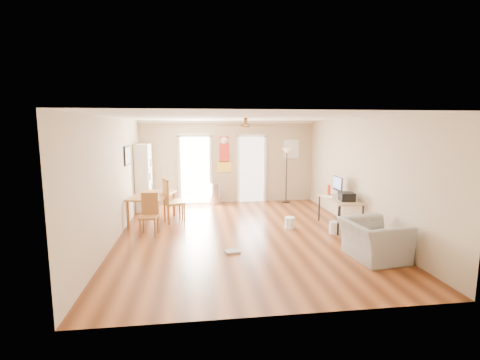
{
  "coord_description": "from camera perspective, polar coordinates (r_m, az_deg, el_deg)",
  "views": [
    {
      "loc": [
        -1.07,
        -7.59,
        2.39
      ],
      "look_at": [
        0.0,
        0.6,
        1.15
      ],
      "focal_mm": 26.25,
      "sensor_mm": 36.0,
      "label": 1
    }
  ],
  "objects": [
    {
      "name": "wastebasket_b",
      "position": [
        8.32,
        15.08,
        -7.47
      ],
      "size": [
        0.28,
        0.28,
        0.27
      ],
      "primitive_type": "cylinder",
      "rotation": [
        0.0,
        0.0,
        -0.19
      ],
      "color": "silver",
      "rests_on": "floor"
    },
    {
      "name": "orange_bottle",
      "position": [
        9.17,
        14.24,
        -1.57
      ],
      "size": [
        0.1,
        0.1,
        0.26
      ],
      "primitive_type": "cylinder",
      "rotation": [
        0.0,
        0.0,
        0.19
      ],
      "color": "#F33B15",
      "rests_on": "computer_desk"
    },
    {
      "name": "trash_can",
      "position": [
        11.05,
        -4.05,
        -2.26
      ],
      "size": [
        0.35,
        0.35,
        0.65
      ],
      "primitive_type": "cylinder",
      "rotation": [
        0.0,
        0.0,
        -0.17
      ],
      "color": "#B5B5B7",
      "rests_on": "floor"
    },
    {
      "name": "ceiling_fan",
      "position": [
        7.37,
        0.92,
        8.84
      ],
      "size": [
        1.24,
        1.24,
        0.2
      ],
      "primitive_type": null,
      "color": "#593819",
      "rests_on": "ceiling"
    },
    {
      "name": "floor_cloth",
      "position": [
        6.9,
        -1.24,
        -11.56
      ],
      "size": [
        0.3,
        0.25,
        0.04
      ],
      "primitive_type": "cube",
      "rotation": [
        0.0,
        0.0,
        0.15
      ],
      "color": "#9B9B96",
      "rests_on": "floor"
    },
    {
      "name": "framed_poster",
      "position": [
        9.17,
        -17.86,
        3.81
      ],
      "size": [
        0.04,
        0.66,
        0.48
      ],
      "primitive_type": "cube",
      "color": "black",
      "rests_on": "wall_left"
    },
    {
      "name": "wall_right",
      "position": [
        8.57,
        19.1,
        0.76
      ],
      "size": [
        0.04,
        7.0,
        2.6
      ],
      "primitive_type": null,
      "color": "beige",
      "rests_on": "floor"
    },
    {
      "name": "dining_chair_right_b",
      "position": [
        9.06,
        -10.66,
        -3.28
      ],
      "size": [
        0.59,
        0.59,
        1.12
      ],
      "primitive_type": null,
      "rotation": [
        0.0,
        0.0,
        1.9
      ],
      "color": "#A87536",
      "rests_on": "floor"
    },
    {
      "name": "crown_molding",
      "position": [
        7.67,
        0.59,
        9.8
      ],
      "size": [
        5.5,
        7.0,
        0.08
      ],
      "primitive_type": null,
      "color": "white",
      "rests_on": "wall_back"
    },
    {
      "name": "torchiere_lamp",
      "position": [
        11.26,
        7.55,
        0.71
      ],
      "size": [
        0.4,
        0.4,
        1.74
      ],
      "primitive_type": null,
      "rotation": [
        0.0,
        0.0,
        -0.25
      ],
      "color": "black",
      "rests_on": "floor"
    },
    {
      "name": "imac",
      "position": [
        9.09,
        15.59,
        -0.99
      ],
      "size": [
        0.23,
        0.52,
        0.48
      ],
      "primitive_type": null,
      "rotation": [
        0.0,
        0.0,
        -0.31
      ],
      "color": "black",
      "rests_on": "computer_desk"
    },
    {
      "name": "printer",
      "position": [
        8.58,
        16.96,
        -2.59
      ],
      "size": [
        0.37,
        0.41,
        0.19
      ],
      "primitive_type": "cube",
      "rotation": [
        0.0,
        0.0,
        -0.14
      ],
      "color": "black",
      "rests_on": "computer_desk"
    },
    {
      "name": "wall_left",
      "position": [
        7.85,
        -19.72,
        0.05
      ],
      "size": [
        0.04,
        7.0,
        2.6
      ],
      "primitive_type": null,
      "color": "beige",
      "rests_on": "floor"
    },
    {
      "name": "armchair",
      "position": [
        6.94,
        20.88,
        -9.11
      ],
      "size": [
        1.06,
        1.18,
        0.71
      ],
      "primitive_type": "imported",
      "rotation": [
        0.0,
        0.0,
        1.68
      ],
      "color": "gray",
      "rests_on": "floor"
    },
    {
      "name": "floor",
      "position": [
        8.03,
        0.56,
        -8.78
      ],
      "size": [
        7.0,
        7.0,
        0.0
      ],
      "primitive_type": "plane",
      "color": "brown",
      "rests_on": "ground"
    },
    {
      "name": "ac_grille",
      "position": [
        11.52,
        8.32,
        5.01
      ],
      "size": [
        0.5,
        0.04,
        0.6
      ],
      "primitive_type": "cube",
      "color": "white",
      "rests_on": "wall_back"
    },
    {
      "name": "ceiling",
      "position": [
        7.67,
        0.59,
        10.1
      ],
      "size": [
        5.5,
        7.0,
        0.0
      ],
      "primitive_type": null,
      "color": "silver",
      "rests_on": "floor"
    },
    {
      "name": "computer_desk",
      "position": [
        8.82,
        15.86,
        -5.19
      ],
      "size": [
        0.65,
        1.3,
        0.69
      ],
      "primitive_type": null,
      "color": "tan",
      "rests_on": "floor"
    },
    {
      "name": "wastebasket_a",
      "position": [
        8.51,
        8.09,
        -6.9
      ],
      "size": [
        0.3,
        0.3,
        0.27
      ],
      "primitive_type": "cylinder",
      "rotation": [
        0.0,
        0.0,
        0.33
      ],
      "color": "white",
      "rests_on": "floor"
    },
    {
      "name": "dining_table",
      "position": [
        9.2,
        -14.04,
        -4.5
      ],
      "size": [
        1.16,
        1.58,
        0.71
      ],
      "primitive_type": null,
      "rotation": [
        0.0,
        0.0,
        -0.23
      ],
      "color": "#A16E34",
      "rests_on": "floor"
    },
    {
      "name": "dining_chair_right_a",
      "position": [
        9.44,
        -10.53,
        -3.01
      ],
      "size": [
        0.45,
        0.45,
        1.05
      ],
      "primitive_type": null,
      "rotation": [
        0.0,
        0.0,
        1.62
      ],
      "color": "olive",
      "rests_on": "floor"
    },
    {
      "name": "bookshelf",
      "position": [
        10.56,
        -15.37,
        0.44
      ],
      "size": [
        0.49,
        0.9,
        1.92
      ],
      "primitive_type": null,
      "rotation": [
        0.0,
        0.0,
        0.12
      ],
      "color": "silver",
      "rests_on": "floor"
    },
    {
      "name": "wall_decal",
      "position": [
        11.14,
        -2.57,
        4.21
      ],
      "size": [
        0.46,
        0.03,
        1.1
      ],
      "primitive_type": "cube",
      "color": "red",
      "rests_on": "wall_back"
    },
    {
      "name": "wall_back",
      "position": [
        11.2,
        -1.93,
        2.95
      ],
      "size": [
        5.5,
        0.04,
        2.6
      ],
      "primitive_type": null,
      "color": "beige",
      "rests_on": "floor"
    },
    {
      "name": "bathroom_doorway",
      "position": [
        11.31,
        1.87,
        1.73
      ],
      "size": [
        0.8,
        0.1,
        2.1
      ],
      "primitive_type": null,
      "color": "white",
      "rests_on": "wall_back"
    },
    {
      "name": "dining_chair_near",
      "position": [
        8.1,
        -14.63,
        -5.51
      ],
      "size": [
        0.41,
        0.41,
        0.92
      ],
      "primitive_type": null,
      "rotation": [
        0.0,
        0.0,
        -0.08
      ],
      "color": "#995A31",
      "rests_on": "floor"
    },
    {
      "name": "wall_front",
      "position": [
        4.37,
        7.05,
        -5.98
      ],
      "size": [
        5.5,
        0.04,
        2.6
      ],
      "primitive_type": null,
      "color": "beige",
      "rests_on": "floor"
    },
    {
      "name": "kitchen_doorway",
      "position": [
        11.16,
        -7.3,
        1.57
      ],
      "size": [
        0.9,
        0.1,
        2.1
      ],
      "primitive_type": null,
      "color": "white",
      "rests_on": "wall_back"
    },
    {
      "name": "keyboard",
      "position": [
        8.95,
        14.15,
        -2.6
      ],
      "size": [
        0.24,
        0.4,
        0.01
      ],
      "primitive_type": "cube",
      "rotation": [
        0.0,
        0.0,
        0.34
      ],
      "color": "white",
      "rests_on": "computer_desk"
    }
  ]
}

